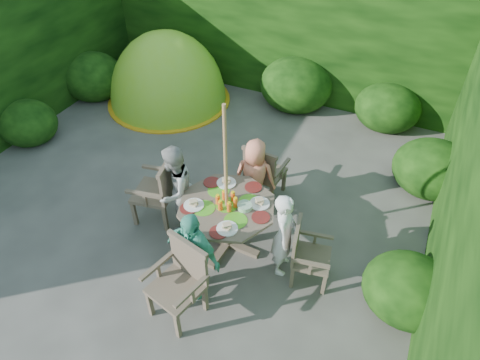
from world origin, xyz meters
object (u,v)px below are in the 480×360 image
at_px(garden_chair_right, 306,253).
at_px(garden_chair_front, 181,280).
at_px(garden_chair_back, 263,172).
at_px(child_left, 175,190).
at_px(dome_tent, 169,101).
at_px(child_back, 255,177).
at_px(child_right, 284,234).
at_px(child_front, 193,254).
at_px(parasol_pole, 226,184).
at_px(patio_table, 227,212).
at_px(garden_chair_left, 159,189).

distance_m(garden_chair_right, garden_chair_front, 1.54).
xyz_separation_m(garden_chair_back, child_left, (-0.86, -1.05, 0.17)).
bearing_deg(dome_tent, child_back, -19.90).
bearing_deg(child_right, garden_chair_front, 130.34).
distance_m(child_left, child_front, 1.13).
xyz_separation_m(garden_chair_right, garden_chair_back, (-1.04, 1.18, 0.05)).
bearing_deg(child_back, child_front, 76.81).
xyz_separation_m(garden_chair_back, child_back, (-0.01, -0.30, 0.11)).
bearing_deg(garden_chair_right, child_front, 111.94).
bearing_deg(child_front, parasol_pole, 96.15).
bearing_deg(garden_chair_right, parasol_pole, 75.79).
distance_m(garden_chair_front, child_right, 1.35).
bearing_deg(garden_chair_back, child_left, 55.92).
bearing_deg(child_left, garden_chair_front, 29.65).
bearing_deg(garden_chair_front, dome_tent, 138.20).
xyz_separation_m(patio_table, dome_tent, (-2.81, 2.99, -0.63)).
bearing_deg(garden_chair_back, child_front, 91.99).
relative_size(child_left, dome_tent, 0.45).
xyz_separation_m(parasol_pole, child_back, (0.05, 0.80, -0.49)).
height_order(garden_chair_right, child_back, child_back).
height_order(garden_chair_left, child_back, child_back).
relative_size(garden_chair_left, garden_chair_back, 1.09).
height_order(child_front, dome_tent, dome_tent).
distance_m(garden_chair_right, garden_chair_back, 1.57).
relative_size(garden_chair_left, child_front, 0.79).
height_order(garden_chair_back, child_back, child_back).
bearing_deg(dome_tent, child_front, -36.29).
bearing_deg(child_right, child_back, 30.93).
relative_size(patio_table, child_right, 1.11).
xyz_separation_m(garden_chair_front, child_left, (-0.75, 1.14, 0.15)).
xyz_separation_m(parasol_pole, child_front, (-0.05, -0.80, -0.46)).
height_order(garden_chair_front, child_back, child_back).
bearing_deg(garden_chair_left, garden_chair_right, 75.00).
distance_m(patio_table, child_back, 0.80).
relative_size(garden_chair_back, child_right, 0.76).
xyz_separation_m(child_left, child_front, (0.75, -0.84, -0.03)).
bearing_deg(child_front, patio_table, 95.84).
xyz_separation_m(patio_table, garden_chair_back, (0.06, 1.10, -0.14)).
relative_size(garden_chair_front, child_left, 0.73).
height_order(garden_chair_right, garden_chair_left, garden_chair_left).
relative_size(parasol_pole, garden_chair_front, 2.26).
distance_m(garden_chair_left, child_back, 1.34).
bearing_deg(child_right, parasol_pole, 75.93).
xyz_separation_m(parasol_pole, child_left, (-0.80, 0.05, -0.43)).
bearing_deg(patio_table, child_back, 87.00).
distance_m(child_right, child_left, 1.60).
distance_m(garden_chair_back, child_right, 1.36).
height_order(garden_chair_back, child_left, child_left).
distance_m(patio_table, garden_chair_right, 1.12).
bearing_deg(garden_chair_left, child_back, 111.46).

